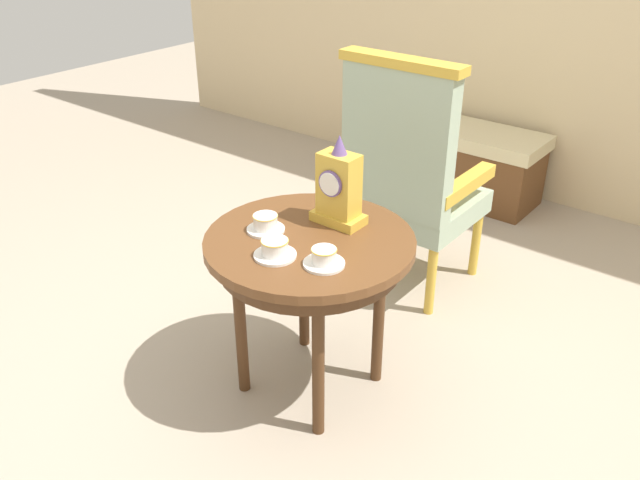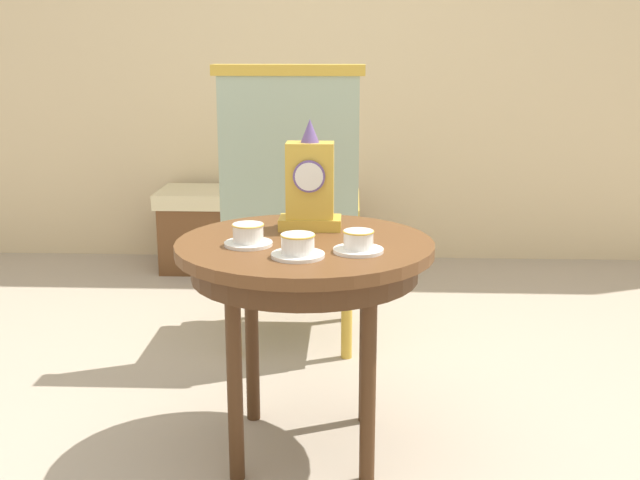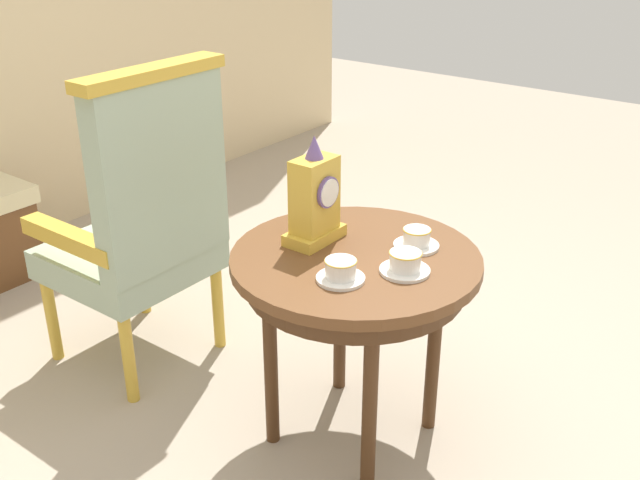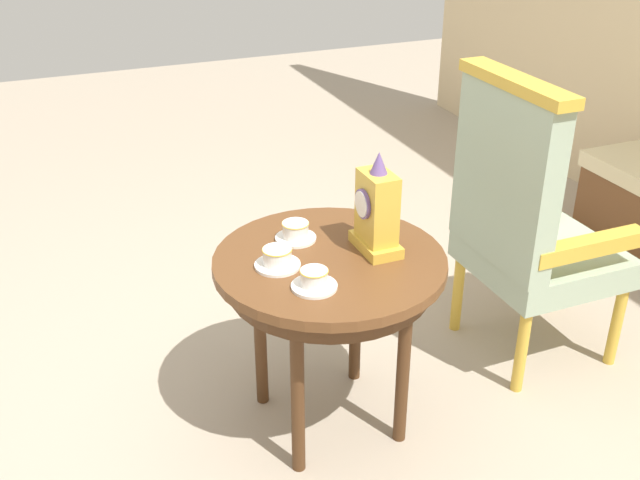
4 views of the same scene
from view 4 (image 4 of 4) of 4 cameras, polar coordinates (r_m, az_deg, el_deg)
The scene contains 7 objects.
ground_plane at distance 2.85m, azimuth 0.74°, elevation -12.17°, with size 10.00×10.00×0.00m, color tan.
side_table at distance 2.45m, azimuth 0.73°, elevation -2.86°, with size 0.75×0.75×0.66m.
teacup_left at distance 2.51m, azimuth -1.85°, elevation 0.61°, with size 0.14×0.14×0.06m.
teacup_right at distance 2.35m, azimuth -3.23°, elevation -1.40°, with size 0.14×0.14×0.06m.
teacup_center at distance 2.24m, azimuth -0.44°, elevation -3.03°, with size 0.14×0.14×0.06m.
mantel_clock at distance 2.40m, azimuth 4.27°, elevation 2.13°, with size 0.19×0.11×0.34m.
armchair at distance 2.91m, azimuth 15.21°, elevation 1.53°, with size 0.56×0.53×1.14m.
Camera 4 is at (2.01, -0.87, 1.82)m, focal length 42.58 mm.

